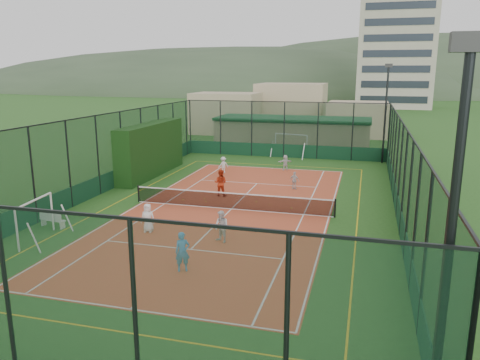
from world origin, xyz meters
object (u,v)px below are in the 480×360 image
(child_far_right, at_px, (295,181))
(futsal_goal_near, at_px, (36,221))
(floodlight_ne, at_px, (385,114))
(child_near_right, at_px, (222,227))
(floodlight_se, at_px, (445,288))
(apartment_tower, at_px, (397,35))
(white_bench, at_px, (53,219))
(child_near_left, at_px, (148,218))
(futsal_goal_far, at_px, (291,146))
(child_near_mid, at_px, (182,252))
(child_far_back, at_px, (285,162))
(child_far_left, at_px, (223,165))
(coach, at_px, (221,183))
(clubhouse, at_px, (293,133))

(child_far_right, bearing_deg, futsal_goal_near, 69.46)
(floodlight_ne, relative_size, child_near_right, 5.59)
(floodlight_se, height_order, apartment_tower, apartment_tower)
(white_bench, bearing_deg, futsal_goal_near, -65.21)
(child_near_left, bearing_deg, apartment_tower, 74.96)
(futsal_goal_far, height_order, child_near_mid, futsal_goal_far)
(child_far_back, bearing_deg, child_near_mid, 60.17)
(child_far_left, relative_size, coach, 0.75)
(futsal_goal_far, height_order, child_far_left, futsal_goal_far)
(floodlight_se, distance_m, clubhouse, 39.63)
(floodlight_se, xyz_separation_m, child_far_back, (-7.48, 28.01, -3.50))
(child_near_left, bearing_deg, coach, 74.07)
(floodlight_se, relative_size, white_bench, 5.71)
(apartment_tower, bearing_deg, child_far_right, -96.89)
(white_bench, bearing_deg, child_near_right, 10.91)
(clubhouse, relative_size, white_bench, 10.51)
(child_far_left, bearing_deg, futsal_goal_far, -153.70)
(white_bench, xyz_separation_m, child_far_right, (10.56, 10.86, 0.19))
(child_near_left, distance_m, child_near_mid, 5.08)
(clubhouse, relative_size, child_near_mid, 9.63)
(floodlight_se, relative_size, child_near_left, 5.83)
(apartment_tower, bearing_deg, child_near_right, -97.17)
(futsal_goal_far, height_order, child_near_right, futsal_goal_far)
(child_far_back, bearing_deg, child_far_right, 77.45)
(floodlight_ne, distance_m, coach, 17.54)
(child_far_left, bearing_deg, floodlight_ne, 173.38)
(floodlight_ne, xyz_separation_m, child_far_right, (-5.84, -11.08, -3.53))
(child_near_right, distance_m, child_far_back, 16.57)
(floodlight_se, distance_m, child_far_right, 23.15)
(white_bench, relative_size, child_near_right, 0.98)
(white_bench, height_order, futsal_goal_far, futsal_goal_far)
(child_near_left, distance_m, child_far_left, 13.85)
(futsal_goal_near, height_order, child_near_right, futsal_goal_near)
(child_far_left, xyz_separation_m, child_far_right, (6.05, -3.58, -0.04))
(white_bench, distance_m, child_near_mid, 8.92)
(child_near_mid, height_order, coach, coach)
(child_near_left, xyz_separation_m, child_near_mid, (3.35, -3.81, 0.08))
(apartment_tower, relative_size, child_near_mid, 19.01)
(white_bench, height_order, child_near_left, child_near_left)
(clubhouse, height_order, child_near_mid, clubhouse)
(clubhouse, bearing_deg, white_bench, -105.92)
(clubhouse, xyz_separation_m, child_near_mid, (0.51, -30.56, -0.78))
(child_far_back, bearing_deg, child_near_right, 61.64)
(futsal_goal_far, distance_m, child_near_mid, 26.00)
(child_near_right, bearing_deg, child_far_right, 109.99)
(clubhouse, xyz_separation_m, child_near_left, (-2.84, -26.75, -0.86))
(coach, bearing_deg, child_far_left, -73.96)
(child_near_left, bearing_deg, child_far_right, 56.06)
(child_far_right, bearing_deg, child_far_left, -12.68)
(apartment_tower, bearing_deg, child_near_left, -99.71)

